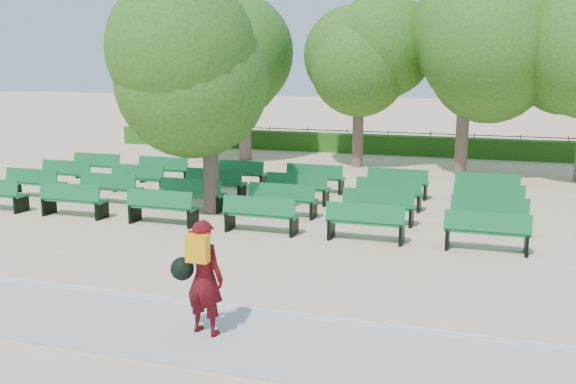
# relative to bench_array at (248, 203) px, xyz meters

# --- Properties ---
(ground) EXTENTS (120.00, 120.00, 0.00)m
(ground) POSITION_rel_bench_array_xyz_m (1.28, -1.66, -0.10)
(ground) COLOR #D5B48D
(paving) EXTENTS (30.00, 2.20, 0.06)m
(paving) POSITION_rel_bench_array_xyz_m (1.28, -9.06, -0.07)
(paving) COLOR #B1B1AC
(paving) RESTS_ON ground
(curb) EXTENTS (30.00, 0.12, 0.10)m
(curb) POSITION_rel_bench_array_xyz_m (1.28, -7.91, -0.05)
(curb) COLOR silver
(curb) RESTS_ON ground
(hedge) EXTENTS (26.00, 0.70, 0.90)m
(hedge) POSITION_rel_bench_array_xyz_m (1.28, 12.34, 0.35)
(hedge) COLOR #295D18
(hedge) RESTS_ON ground
(fence) EXTENTS (26.00, 0.10, 1.02)m
(fence) POSITION_rel_bench_array_xyz_m (1.28, 12.74, -0.10)
(fence) COLOR black
(fence) RESTS_ON ground
(tree_line) EXTENTS (21.80, 6.80, 7.04)m
(tree_line) POSITION_rel_bench_array_xyz_m (1.28, 8.34, -0.10)
(tree_line) COLOR #32661B
(tree_line) RESTS_ON ground
(bench_array) EXTENTS (1.99, 0.77, 1.23)m
(bench_array) POSITION_rel_bench_array_xyz_m (0.00, 0.00, 0.00)
(bench_array) COLOR #126B34
(bench_array) RESTS_ON ground
(tree_among) EXTENTS (4.18, 4.18, 5.80)m
(tree_among) POSITION_rel_bench_array_xyz_m (-0.70, -1.12, 3.80)
(tree_among) COLOR brown
(tree_among) RESTS_ON ground
(person) EXTENTS (0.93, 0.59, 1.89)m
(person) POSITION_rel_bench_array_xyz_m (2.73, -9.05, 0.94)
(person) COLOR #4F0B10
(person) RESTS_ON ground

